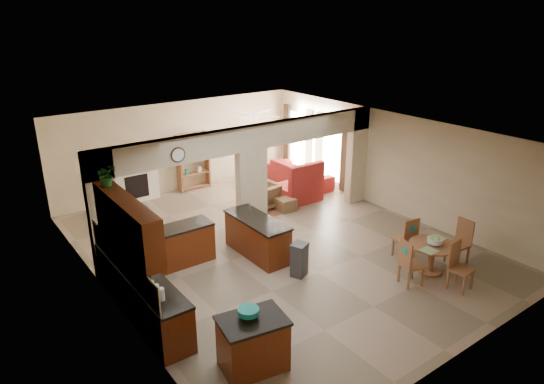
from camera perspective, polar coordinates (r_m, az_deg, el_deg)
floor at (r=11.88m, az=0.38°, el=-6.34°), size 10.00×10.00×0.00m
ceiling at (r=10.90m, az=0.42°, el=6.89°), size 10.00×10.00×0.00m
wall_back at (r=15.43m, az=-10.81°, el=5.28°), size 8.00×0.00×8.00m
wall_front at (r=8.26m, az=21.93°, el=-9.91°), size 8.00×0.00×8.00m
wall_left at (r=9.67m, az=-19.06°, el=-4.96°), size 0.00×10.00×10.00m
wall_right at (r=13.95m, az=13.71°, el=3.42°), size 0.00×10.00×10.00m
partition_left_pier at (r=10.63m, az=-19.23°, el=-2.64°), size 0.60×0.25×2.80m
partition_center_pier at (r=12.19m, az=-2.41°, el=0.01°), size 0.80×0.25×2.20m
partition_right_pier at (r=14.37m, az=9.92°, el=4.21°), size 0.60×0.25×2.80m
partition_header at (r=11.77m, az=-2.52°, el=6.40°), size 8.00×0.25×0.60m
kitchen_counter at (r=10.08m, az=-13.97°, el=-9.29°), size 2.52×3.29×1.48m
upper_cabinets at (r=8.80m, az=-16.71°, el=-3.51°), size 0.35×2.40×0.90m
peninsula at (r=11.29m, az=-1.72°, el=-5.29°), size 0.70×1.85×0.91m
wall_clock at (r=10.71m, az=-11.00°, el=4.31°), size 0.34×0.03×0.34m
rug at (r=14.07m, az=-0.80°, el=-1.87°), size 1.60×1.30×0.01m
fireplace at (r=14.92m, az=-15.84°, el=1.16°), size 1.60×0.35×1.20m
shelving_unit at (r=15.55m, az=-9.24°, el=3.59°), size 1.00×0.32×1.80m
window_a at (r=15.50m, az=7.13°, el=4.79°), size 0.02×0.90×1.90m
window_b at (r=16.72m, az=3.14°, el=6.10°), size 0.02×0.90×1.90m
glazed_door at (r=16.14m, az=5.05°, el=4.96°), size 0.02×0.70×2.10m
drape_a_left at (r=15.06m, az=8.58°, el=4.24°), size 0.10×0.28×2.30m
drape_a_right at (r=15.89m, az=5.55°, el=5.25°), size 0.10×0.28×2.30m
drape_b_left at (r=16.25m, az=4.37°, el=5.64°), size 0.10×0.28×2.30m
drape_b_right at (r=17.15m, az=1.76°, el=6.49°), size 0.10×0.28×2.30m
ceiling_fan at (r=14.19m, az=-2.00°, el=9.12°), size 1.00×1.00×0.10m
kitchen_island at (r=8.02m, az=-2.26°, el=-17.36°), size 1.16×0.92×0.91m
teal_bowl at (r=7.75m, az=-2.79°, el=-14.04°), size 0.34×0.34×0.16m
trash_can at (r=10.50m, az=3.22°, el=-8.10°), size 0.41×0.39×0.70m
dining_table at (r=11.09m, az=18.28°, el=-6.85°), size 1.00×1.00×0.68m
fruit_bowl at (r=10.93m, az=18.61°, el=-5.52°), size 0.33×0.33×0.18m
sofa at (r=15.92m, az=3.15°, el=2.19°), size 2.47×0.97×0.72m
chaise at (r=14.60m, az=2.99°, el=-0.02°), size 1.23×1.01×0.49m
armchair at (r=14.00m, az=-0.97°, el=-0.47°), size 0.84×0.86×0.70m
ottoman at (r=13.87m, az=1.65°, el=-1.45°), size 0.53×0.53×0.35m
plant at (r=9.31m, az=-18.90°, el=1.89°), size 0.42×0.39×0.41m
chair_north at (r=11.47m, az=15.63°, el=-5.11°), size 0.49×0.49×1.02m
chair_east at (r=11.72m, az=21.34°, el=-5.26°), size 0.44×0.44×1.02m
chair_south at (r=10.66m, az=21.04°, el=-7.85°), size 0.46×0.46×1.02m
chair_west at (r=10.43m, az=15.79°, el=-7.84°), size 0.52×0.52×1.02m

